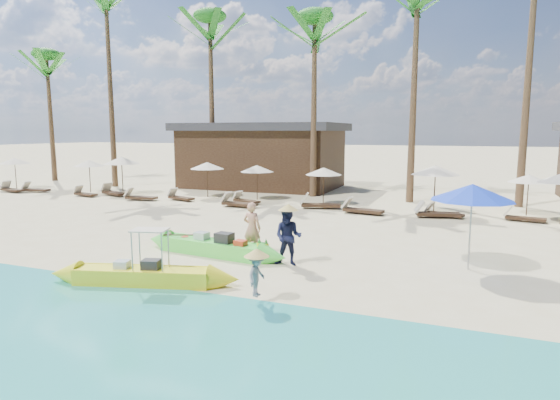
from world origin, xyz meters
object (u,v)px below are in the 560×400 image
at_px(green_canoe, 212,247).
at_px(tourist, 252,228).
at_px(yellow_canoe, 143,275).
at_px(blue_umbrella, 472,192).

distance_m(green_canoe, tourist, 1.35).
distance_m(green_canoe, yellow_canoe, 3.13).
bearing_deg(tourist, green_canoe, 30.10).
distance_m(tourist, blue_umbrella, 6.39).
xyz_separation_m(yellow_canoe, blue_umbrella, (7.50, 4.29, 1.91)).
bearing_deg(blue_umbrella, green_canoe, -170.94).
distance_m(yellow_canoe, tourist, 3.91).
height_order(green_canoe, yellow_canoe, yellow_canoe).
xyz_separation_m(green_canoe, blue_umbrella, (7.32, 1.17, 1.89)).
height_order(yellow_canoe, tourist, tourist).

